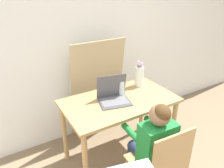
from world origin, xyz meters
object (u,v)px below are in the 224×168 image
laptop (113,95)px  water_bottle (122,88)px  person_seated (153,140)px  flower_vase (139,75)px  chair_occupied (160,166)px

laptop → water_bottle: size_ratio=1.89×
laptop → water_bottle: 0.14m
person_seated → flower_vase: 0.85m
chair_occupied → laptop: bearing=-83.0°
chair_occupied → flower_vase: 1.02m
chair_occupied → person_seated: (0.01, 0.12, 0.18)m
flower_vase → water_bottle: flower_vase is taller
person_seated → flower_vase: (0.38, 0.71, 0.25)m
flower_vase → water_bottle: (-0.30, -0.10, -0.04)m
laptop → flower_vase: size_ratio=1.15×
flower_vase → water_bottle: 0.32m
water_bottle → flower_vase: bearing=18.3°
person_seated → laptop: bearing=-81.6°
chair_occupied → laptop: 0.78m
chair_occupied → water_bottle: size_ratio=4.62×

